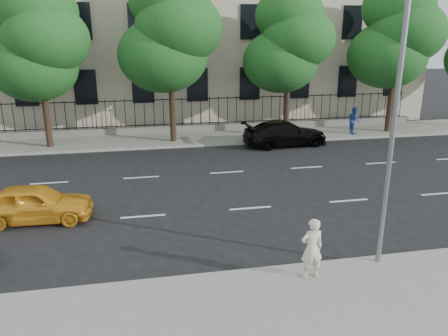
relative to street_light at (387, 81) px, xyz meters
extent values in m
plane|color=black|center=(-2.50, 1.77, -5.15)|extent=(120.00, 120.00, 0.00)
cube|color=gray|center=(-2.50, -2.23, -5.07)|extent=(60.00, 4.00, 0.15)
cube|color=gray|center=(-2.50, 15.77, -5.07)|extent=(60.00, 4.00, 0.15)
cube|color=slate|center=(-2.50, 17.47, -4.80)|extent=(30.00, 0.50, 0.40)
cube|color=black|center=(-2.50, 17.47, -4.50)|extent=(28.80, 0.05, 0.05)
cube|color=black|center=(-2.50, 17.47, -2.90)|extent=(28.80, 0.05, 0.05)
cylinder|color=slate|center=(0.00, -0.53, -1.00)|extent=(0.14, 0.14, 8.00)
cylinder|color=#382619|center=(-11.50, 14.97, -3.51)|extent=(0.36, 0.36, 2.97)
ellipsoid|color=#1C4F1A|center=(-11.90, 15.27, -0.52)|extent=(4.75, 4.75, 3.90)
ellipsoid|color=#1C4F1A|center=(-11.00, 14.77, 0.85)|extent=(4.50, 4.50, 3.70)
ellipsoid|color=#1C4F1A|center=(-11.40, 15.37, 2.23)|extent=(4.25, 4.25, 3.50)
cylinder|color=#382619|center=(-4.50, 14.97, -3.34)|extent=(0.36, 0.36, 3.32)
ellipsoid|color=#1C4F1A|center=(-4.90, 15.27, -0.05)|extent=(5.13, 5.13, 4.21)
ellipsoid|color=#1C4F1A|center=(-4.00, 14.77, 1.43)|extent=(4.86, 4.86, 4.00)
ellipsoid|color=#1C4F1A|center=(-4.40, 15.37, 2.92)|extent=(4.59, 4.59, 3.78)
cylinder|color=#382619|center=(2.50, 14.97, -3.46)|extent=(0.36, 0.36, 3.08)
ellipsoid|color=#1C4F1A|center=(2.10, 15.27, -0.48)|extent=(4.56, 4.56, 3.74)
ellipsoid|color=#1C4F1A|center=(3.00, 14.77, 0.84)|extent=(4.32, 4.32, 3.55)
ellipsoid|color=#1C4F1A|center=(2.60, 15.37, 2.16)|extent=(4.08, 4.08, 3.36)
cylinder|color=#382619|center=(9.50, 14.97, -3.39)|extent=(0.36, 0.36, 3.22)
ellipsoid|color=#1C4F1A|center=(9.10, 15.27, -0.22)|extent=(4.94, 4.94, 4.06)
ellipsoid|color=#1C4F1A|center=(10.00, 14.77, 1.21)|extent=(4.68, 4.68, 3.85)
ellipsoid|color=#1C4F1A|center=(9.60, 15.37, 2.64)|extent=(4.42, 4.42, 3.64)
imported|color=gold|center=(-10.18, 4.60, -4.48)|extent=(3.97, 1.77, 1.33)
imported|color=black|center=(1.87, 13.16, -4.43)|extent=(5.09, 2.40, 1.44)
imported|color=beige|center=(-2.21, -0.97, -4.16)|extent=(0.63, 0.44, 1.68)
imported|color=#224197|center=(6.98, 14.75, -4.15)|extent=(0.73, 0.89, 1.71)
camera|label=1|loc=(-6.42, -10.54, 1.22)|focal=35.00mm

